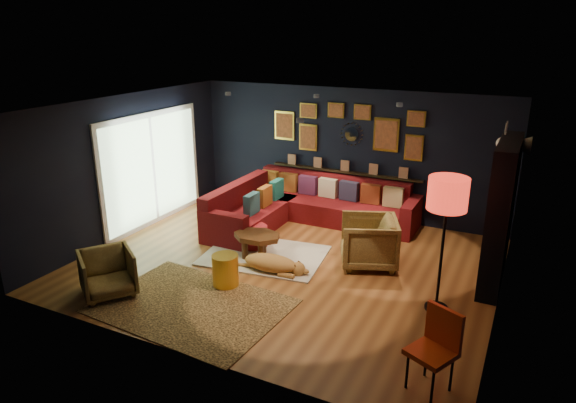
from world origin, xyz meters
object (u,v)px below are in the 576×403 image
at_px(armchair_right, 369,239).
at_px(orange_chair, 437,343).
at_px(sectional, 299,208).
at_px(floor_lamp, 447,199).
at_px(pouf, 252,236).
at_px(armchair_left, 107,271).
at_px(coffee_table, 257,239).
at_px(gold_stool, 225,270).
at_px(dog, 271,260).

distance_m(armchair_right, orange_chair, 3.05).
bearing_deg(sectional, floor_lamp, -34.65).
relative_size(pouf, armchair_left, 0.73).
relative_size(coffee_table, gold_stool, 1.73).
distance_m(pouf, armchair_right, 2.09).
xyz_separation_m(sectional, armchair_right, (1.82, -1.22, 0.13)).
relative_size(sectional, dog, 2.80).
bearing_deg(floor_lamp, orange_chair, -80.37).
height_order(gold_stool, dog, gold_stool).
relative_size(sectional, orange_chair, 3.68).
height_order(sectional, floor_lamp, floor_lamp).
xyz_separation_m(pouf, armchair_right, (2.07, 0.21, 0.24)).
xyz_separation_m(pouf, floor_lamp, (3.37, -0.72, 1.41)).
height_order(coffee_table, armchair_right, armchair_right).
xyz_separation_m(sectional, armchair_left, (-1.27, -3.86, 0.05)).
bearing_deg(gold_stool, dog, 60.82).
bearing_deg(orange_chair, armchair_left, -154.51).
relative_size(gold_stool, dog, 0.41).
relative_size(coffee_table, dog, 0.71).
distance_m(pouf, orange_chair, 4.38).
bearing_deg(armchair_left, dog, -11.24).
xyz_separation_m(sectional, floor_lamp, (3.11, -2.15, 1.29)).
bearing_deg(floor_lamp, gold_stool, -166.56).
relative_size(coffee_table, armchair_right, 0.96).
height_order(coffee_table, pouf, coffee_table).
xyz_separation_m(pouf, dog, (0.76, -0.73, 0.00)).
bearing_deg(armchair_right, orange_chair, 9.17).
distance_m(sectional, orange_chair, 5.12).
xyz_separation_m(gold_stool, orange_chair, (3.28, -0.95, 0.30)).
distance_m(sectional, dog, 2.23).
height_order(sectional, armchair_left, sectional).
bearing_deg(orange_chair, gold_stool, -171.14).
bearing_deg(sectional, dog, -76.79).
height_order(armchair_right, orange_chair, orange_chair).
relative_size(orange_chair, floor_lamp, 0.49).
relative_size(armchair_right, orange_chair, 0.97).
bearing_deg(orange_chair, floor_lamp, 124.70).
distance_m(armchair_right, dog, 1.63).
relative_size(armchair_left, floor_lamp, 0.39).
bearing_deg(sectional, armchair_right, -33.88).
height_order(coffee_table, dog, coffee_table).
height_order(armchair_left, gold_stool, armchair_left).
distance_m(coffee_table, dog, 0.58).
distance_m(sectional, floor_lamp, 4.00).
height_order(armchair_right, dog, armchair_right).
bearing_deg(armchair_left, floor_lamp, -33.63).
bearing_deg(sectional, orange_chair, -48.38).
bearing_deg(gold_stool, armchair_left, -144.39).
bearing_deg(coffee_table, floor_lamp, -6.31).
height_order(armchair_left, armchair_right, armchair_right).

